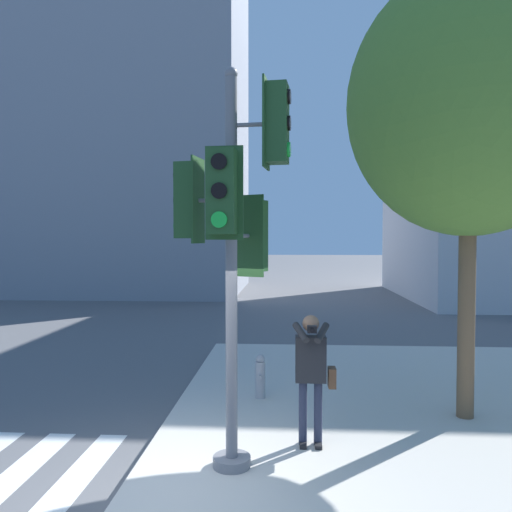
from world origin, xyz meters
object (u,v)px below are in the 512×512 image
person_photographer (312,367)px  street_tree (470,103)px  traffic_signal_pole (234,221)px  fire_hydrant (260,376)px

person_photographer → street_tree: size_ratio=0.26×
traffic_signal_pole → street_tree: street_tree is taller
person_photographer → fire_hydrant: 2.15m
street_tree → fire_hydrant: 5.44m
person_photographer → street_tree: bearing=26.3°
traffic_signal_pole → street_tree: 4.23m
fire_hydrant → person_photographer: bearing=-67.6°
street_tree → person_photographer: bearing=-153.7°
traffic_signal_pole → person_photographer: bearing=35.8°
traffic_signal_pole → fire_hydrant: bearing=86.2°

